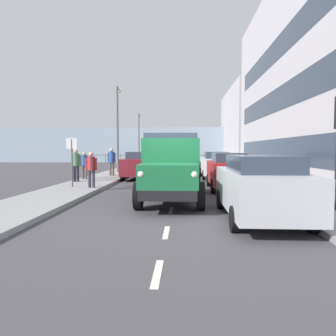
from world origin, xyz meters
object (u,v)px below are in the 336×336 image
car_silver_kerbside_near (259,186)px  car_white_kerbside_2 (215,165)px  pedestrian_by_lamp (76,162)px  lamp_post_promenade (118,121)px  truck_vintage_green (171,169)px  car_red_kerbside_1 (228,171)px  car_maroon_oppositeside_0 (140,165)px  pedestrian_couple_a (112,159)px  pedestrian_strolling (84,163)px  pedestrian_with_bag (91,167)px  car_grey_oppositeside_1 (151,161)px  lamp_post_far (139,134)px  street_sign (72,154)px

car_silver_kerbside_near → car_white_kerbside_2: 11.85m
pedestrian_by_lamp → lamp_post_promenade: 7.86m
truck_vintage_green → car_red_kerbside_1: size_ratio=1.42×
car_maroon_oppositeside_0 → pedestrian_couple_a: bearing=-13.8°
pedestrian_strolling → pedestrian_with_bag: bearing=111.9°
pedestrian_strolling → car_red_kerbside_1: bearing=157.1°
car_grey_oppositeside_1 → pedestrian_strolling: pedestrian_strolling is taller
car_maroon_oppositeside_0 → lamp_post_far: lamp_post_far is taller
car_grey_oppositeside_1 → lamp_post_far: (2.25, -8.69, 2.73)m
car_maroon_oppositeside_0 → pedestrian_strolling: (3.01, 1.90, 0.18)m
car_red_kerbside_1 → lamp_post_promenade: lamp_post_promenade is taller
pedestrian_couple_a → car_silver_kerbside_near: bearing=119.8°
car_grey_oppositeside_1 → lamp_post_far: size_ratio=0.76×
pedestrian_strolling → lamp_post_promenade: (-0.77, -5.77, 2.93)m
pedestrian_with_bag → pedestrian_couple_a: 6.46m
pedestrian_by_lamp → street_sign: 2.47m
pedestrian_with_bag → pedestrian_strolling: size_ratio=1.01×
car_silver_kerbside_near → lamp_post_promenade: 17.10m
car_red_kerbside_1 → pedestrian_by_lamp: pedestrian_by_lamp is taller
pedestrian_couple_a → truck_vintage_green: bearing=114.6°
pedestrian_strolling → lamp_post_far: bearing=-92.6°
pedestrian_with_bag → lamp_post_far: (0.87, -21.03, 2.53)m
car_silver_kerbside_near → pedestrian_strolling: 12.32m
car_silver_kerbside_near → lamp_post_far: 27.53m
pedestrian_strolling → lamp_post_far: size_ratio=0.28×
car_red_kerbside_1 → lamp_post_far: lamp_post_far is taller
car_maroon_oppositeside_0 → street_sign: 6.26m
car_white_kerbside_2 → pedestrian_by_lamp: bearing=26.5°
car_red_kerbside_1 → car_grey_oppositeside_1: 12.57m
pedestrian_by_lamp → lamp_post_promenade: bearing=-95.7°
street_sign → lamp_post_promenade: bearing=-90.5°
car_silver_kerbside_near → pedestrian_couple_a: size_ratio=2.52×
car_grey_oppositeside_1 → pedestrian_strolling: size_ratio=2.73×
lamp_post_promenade → pedestrian_strolling: bearing=82.4°
car_silver_kerbside_near → car_red_kerbside_1: (0.00, -6.16, -0.00)m
car_silver_kerbside_near → street_sign: 9.15m
car_maroon_oppositeside_0 → lamp_post_far: 15.49m
car_white_kerbside_2 → pedestrian_couple_a: size_ratio=2.21×
car_silver_kerbside_near → pedestrian_with_bag: (6.22, -5.43, 0.20)m
car_maroon_oppositeside_0 → lamp_post_promenade: lamp_post_promenade is taller
truck_vintage_green → lamp_post_promenade: 13.91m
lamp_post_far → car_white_kerbside_2: bearing=115.9°
car_silver_kerbside_near → car_maroon_oppositeside_0: same height
car_white_kerbside_2 → lamp_post_promenade: size_ratio=0.62×
pedestrian_with_bag → pedestrian_strolling: (1.63, -4.06, -0.02)m
car_silver_kerbside_near → lamp_post_far: bearing=-75.0°
pedestrian_with_bag → pedestrian_strolling: pedestrian_with_bag is taller
car_white_kerbside_2 → street_sign: size_ratio=1.77×
lamp_post_far → pedestrian_by_lamp: bearing=87.8°
car_maroon_oppositeside_0 → pedestrian_couple_a: pedestrian_couple_a is taller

